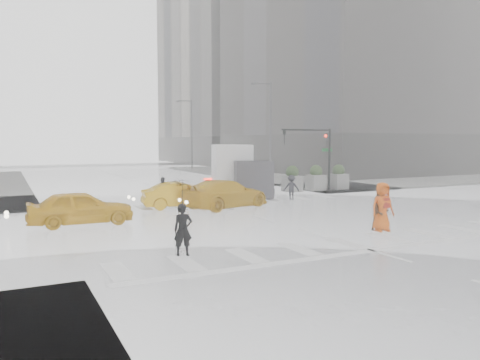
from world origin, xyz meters
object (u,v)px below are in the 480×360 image
box_truck (237,168)px  pedestrian_orange (382,207)px  pedestrian_brown (380,212)px  taxi_mid (182,195)px  taxi_front (81,208)px  traffic_signal_pole (318,147)px

box_truck → pedestrian_orange: bearing=-72.2°
pedestrian_brown → pedestrian_orange: 0.24m
pedestrian_brown → taxi_mid: bearing=126.1°
taxi_front → taxi_mid: taxi_front is taller
pedestrian_orange → taxi_mid: pedestrian_orange is taller
taxi_front → taxi_mid: 6.37m
traffic_signal_pole → pedestrian_brown: traffic_signal_pole is taller
pedestrian_orange → box_truck: bearing=97.9°
pedestrian_orange → box_truck: box_truck is taller
traffic_signal_pole → pedestrian_orange: (-6.25, -12.87, -2.23)m
traffic_signal_pole → taxi_front: (-16.82, -6.01, -2.47)m
pedestrian_brown → traffic_signal_pole: bearing=73.4°
taxi_mid → box_truck: (5.35, 4.08, 1.11)m
taxi_mid → box_truck: box_truck is taller
traffic_signal_pole → pedestrian_orange: bearing=-115.9°
traffic_signal_pole → pedestrian_orange: 14.48m
taxi_mid → box_truck: bearing=-45.2°
traffic_signal_pole → taxi_front: traffic_signal_pole is taller
pedestrian_orange → taxi_mid: 11.02m
pedestrian_brown → taxi_front: bearing=156.6°
taxi_mid → traffic_signal_pole: bearing=-67.5°
traffic_signal_pole → taxi_mid: size_ratio=1.06×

